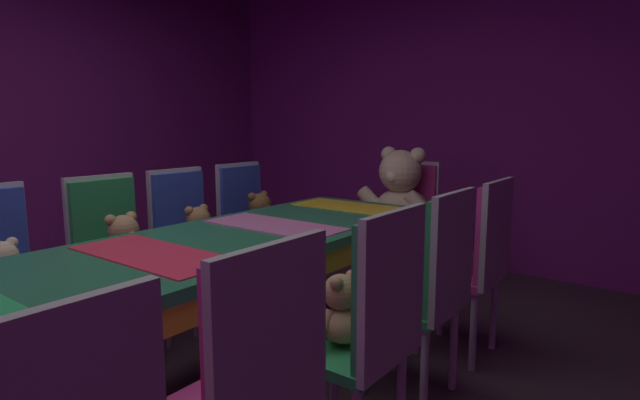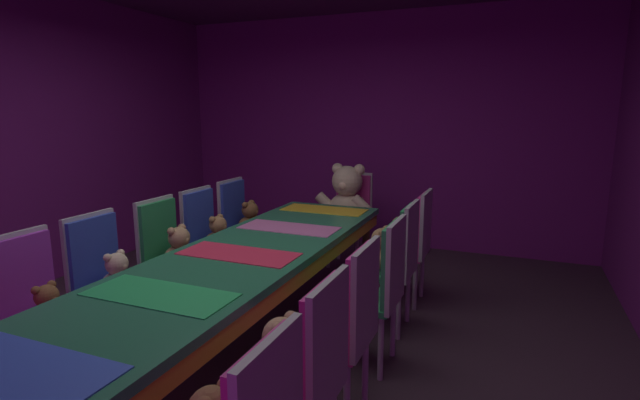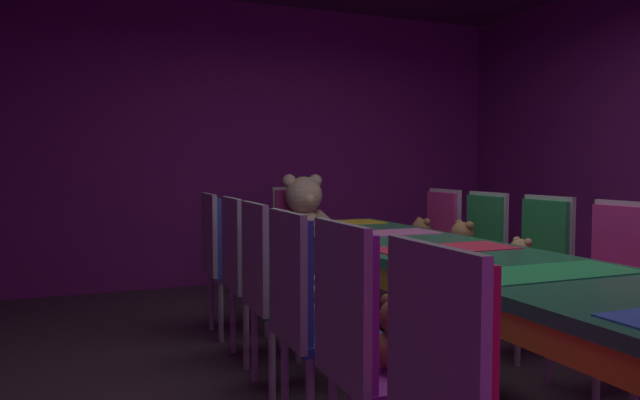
# 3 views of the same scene
# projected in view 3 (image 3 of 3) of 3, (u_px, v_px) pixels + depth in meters

# --- Properties ---
(ground_plane) EXTENTS (7.90, 7.90, 0.00)m
(ground_plane) POSITION_uv_depth(u_px,v_px,m) (442.00, 388.00, 3.11)
(ground_plane) COLOR #3F2D38
(wall_back) EXTENTS (5.20, 0.12, 2.80)m
(wall_back) POSITION_uv_depth(u_px,v_px,m) (267.00, 143.00, 5.99)
(wall_back) COLOR #721E72
(wall_back) RESTS_ON ground_plane
(banquet_table) EXTENTS (0.90, 3.49, 0.75)m
(banquet_table) POSITION_uv_depth(u_px,v_px,m) (444.00, 264.00, 3.07)
(banquet_table) COLOR #26724C
(banquet_table) RESTS_ON ground_plane
(chair_left_0) EXTENTS (0.42, 0.41, 0.98)m
(chair_left_0) POSITION_uv_depth(u_px,v_px,m) (459.00, 398.00, 1.46)
(chair_left_0) COLOR red
(chair_left_0) RESTS_ON ground_plane
(chair_left_1) EXTENTS (0.42, 0.41, 0.98)m
(chair_left_1) POSITION_uv_depth(u_px,v_px,m) (362.00, 335.00, 2.01)
(chair_left_1) COLOR purple
(chair_left_1) RESTS_ON ground_plane
(teddy_left_1) EXTENTS (0.21, 0.27, 0.26)m
(teddy_left_1) POSITION_uv_depth(u_px,v_px,m) (398.00, 338.00, 2.06)
(teddy_left_1) COLOR brown
(teddy_left_1) RESTS_ON chair_left_1
(chair_left_2) EXTENTS (0.42, 0.41, 0.98)m
(chair_left_2) POSITION_uv_depth(u_px,v_px,m) (305.00, 302.00, 2.48)
(chair_left_2) COLOR #2D47B2
(chair_left_2) RESTS_ON ground_plane
(teddy_left_2) EXTENTS (0.24, 0.31, 0.29)m
(teddy_left_2) POSITION_uv_depth(u_px,v_px,m) (336.00, 303.00, 2.54)
(teddy_left_2) COLOR beige
(teddy_left_2) RESTS_ON chair_left_2
(chair_left_3) EXTENTS (0.42, 0.41, 0.98)m
(chair_left_3) POSITION_uv_depth(u_px,v_px,m) (269.00, 277.00, 3.04)
(chair_left_3) COLOR #268C4C
(chair_left_3) RESTS_ON ground_plane
(teddy_left_3) EXTENTS (0.27, 0.35, 0.33)m
(teddy_left_3) POSITION_uv_depth(u_px,v_px,m) (296.00, 275.00, 3.10)
(teddy_left_3) COLOR tan
(teddy_left_3) RESTS_ON chair_left_3
(chair_left_4) EXTENTS (0.42, 0.41, 0.98)m
(chair_left_4) POSITION_uv_depth(u_px,v_px,m) (245.00, 262.00, 3.52)
(chair_left_4) COLOR #2D47B2
(chair_left_4) RESTS_ON ground_plane
(teddy_left_4) EXTENTS (0.25, 0.33, 0.31)m
(teddy_left_4) POSITION_uv_depth(u_px,v_px,m) (268.00, 262.00, 3.57)
(teddy_left_4) COLOR #9E7247
(teddy_left_4) RESTS_ON chair_left_4
(chair_left_5) EXTENTS (0.42, 0.41, 0.98)m
(chair_left_5) POSITION_uv_depth(u_px,v_px,m) (220.00, 250.00, 4.04)
(chair_left_5) COLOR #2D47B2
(chair_left_5) RESTS_ON ground_plane
(teddy_left_5) EXTENTS (0.27, 0.35, 0.33)m
(teddy_left_5) POSITION_uv_depth(u_px,v_px,m) (241.00, 248.00, 4.10)
(teddy_left_5) COLOR brown
(teddy_left_5) RESTS_ON chair_left_5
(chair_right_2) EXTENTS (0.42, 0.41, 0.98)m
(chair_right_2) POSITION_uv_depth(u_px,v_px,m) (615.00, 275.00, 3.11)
(chair_right_2) COLOR #CC338C
(chair_right_2) RESTS_ON ground_plane
(chair_right_3) EXTENTS (0.42, 0.41, 0.98)m
(chair_right_3) POSITION_uv_depth(u_px,v_px,m) (538.00, 258.00, 3.66)
(chair_right_3) COLOR #268C4C
(chair_right_3) RESTS_ON ground_plane
(teddy_right_3) EXTENTS (0.22, 0.29, 0.27)m
(teddy_right_3) POSITION_uv_depth(u_px,v_px,m) (520.00, 263.00, 3.61)
(teddy_right_3) COLOR tan
(teddy_right_3) RESTS_ON chair_right_3
(chair_right_4) EXTENTS (0.42, 0.41, 0.98)m
(chair_right_4) POSITION_uv_depth(u_px,v_px,m) (478.00, 247.00, 4.19)
(chair_right_4) COLOR #268C4C
(chair_right_4) RESTS_ON ground_plane
(teddy_right_4) EXTENTS (0.27, 0.35, 0.33)m
(teddy_right_4) POSITION_uv_depth(u_px,v_px,m) (461.00, 247.00, 4.13)
(teddy_right_4) COLOR #9E7247
(teddy_right_4) RESTS_ON chair_right_4
(chair_right_5) EXTENTS (0.42, 0.41, 0.98)m
(chair_right_5) POSITION_uv_depth(u_px,v_px,m) (436.00, 238.00, 4.71)
(chair_right_5) COLOR #CC338C
(chair_right_5) RESTS_ON ground_plane
(teddy_right_5) EXTENTS (0.25, 0.32, 0.30)m
(teddy_right_5) POSITION_uv_depth(u_px,v_px,m) (421.00, 240.00, 4.65)
(teddy_right_5) COLOR #9E7247
(teddy_right_5) RESTS_ON chair_right_5
(throne_chair) EXTENTS (0.41, 0.42, 0.98)m
(throne_chair) POSITION_uv_depth(u_px,v_px,m) (298.00, 231.00, 5.19)
(throne_chair) COLOR #CC338C
(throne_chair) RESTS_ON ground_plane
(king_teddy_bear) EXTENTS (0.68, 0.53, 0.64)m
(king_teddy_bear) POSITION_uv_depth(u_px,v_px,m) (304.00, 217.00, 5.03)
(king_teddy_bear) COLOR beige
(king_teddy_bear) RESTS_ON throne_chair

